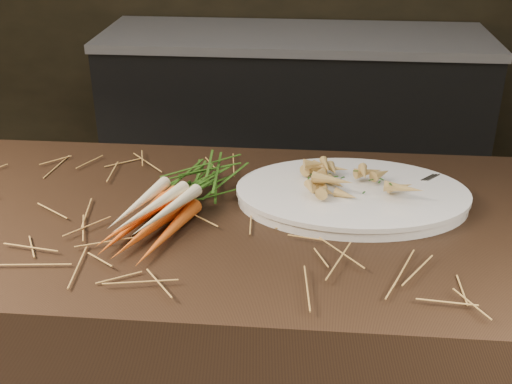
{
  "coord_description": "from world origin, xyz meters",
  "views": [
    {
      "loc": [
        0.38,
        -0.83,
        1.53
      ],
      "look_at": [
        0.28,
        0.29,
        0.96
      ],
      "focal_mm": 45.0,
      "sensor_mm": 36.0,
      "label": 1
    }
  ],
  "objects": [
    {
      "name": "straw_bedding",
      "position": [
        0.0,
        0.3,
        0.91
      ],
      "size": [
        1.4,
        0.6,
        0.02
      ],
      "primitive_type": null,
      "color": "olive",
      "rests_on": "main_counter"
    },
    {
      "name": "main_counter",
      "position": [
        0.0,
        0.3,
        0.45
      ],
      "size": [
        2.4,
        0.7,
        0.9
      ],
      "primitive_type": "cube",
      "color": "black",
      "rests_on": "ground"
    },
    {
      "name": "serving_fork",
      "position": [
        0.65,
        0.36,
        0.93
      ],
      "size": [
        0.14,
        0.14,
        0.0
      ],
      "primitive_type": "cube",
      "rotation": [
        0.0,
        0.0,
        -0.75
      ],
      "color": "silver",
      "rests_on": "serving_platter"
    },
    {
      "name": "serving_platter",
      "position": [
        0.48,
        0.38,
        0.91
      ],
      "size": [
        0.48,
        0.33,
        0.03
      ],
      "primitive_type": null,
      "rotation": [
        0.0,
        0.0,
        0.01
      ],
      "color": "white",
      "rests_on": "main_counter"
    },
    {
      "name": "back_counter",
      "position": [
        0.3,
        2.18,
        0.42
      ],
      "size": [
        1.82,
        0.62,
        0.84
      ],
      "color": "black",
      "rests_on": "ground"
    },
    {
      "name": "root_veg_bunch",
      "position": [
        0.13,
        0.32,
        0.94
      ],
      "size": [
        0.27,
        0.45,
        0.08
      ],
      "rotation": [
        0.0,
        0.0,
        -0.38
      ],
      "color": "#E9530B",
      "rests_on": "main_counter"
    },
    {
      "name": "roasted_veg_heap",
      "position": [
        0.48,
        0.38,
        0.95
      ],
      "size": [
        0.24,
        0.17,
        0.05
      ],
      "primitive_type": null,
      "rotation": [
        0.0,
        0.0,
        0.01
      ],
      "color": "tan",
      "rests_on": "serving_platter"
    }
  ]
}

